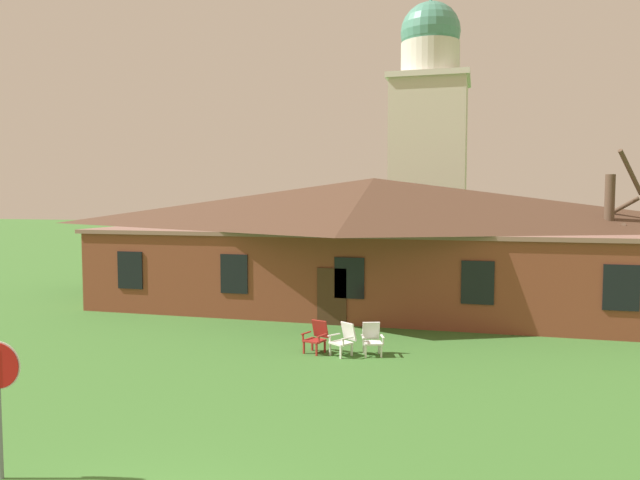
% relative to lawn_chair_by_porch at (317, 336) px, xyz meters
% --- Properties ---
extents(brick_building, '(23.36, 10.40, 5.52)m').
position_rel_lawn_chair_by_porch_xyz_m(brick_building, '(0.17, 8.88, 2.31)').
color(brick_building, brown).
rests_on(brick_building, ground).
extents(dome_tower, '(5.18, 5.18, 18.26)m').
position_rel_lawn_chair_by_porch_xyz_m(dome_tower, '(1.39, 23.15, 7.81)').
color(dome_tower, beige).
rests_on(dome_tower, ground).
extents(lawn_chair_by_porch, '(0.76, 0.81, 0.96)m').
position_rel_lawn_chair_by_porch_xyz_m(lawn_chair_by_porch, '(0.00, 0.00, 0.00)').
color(lawn_chair_by_porch, maroon).
rests_on(lawn_chair_by_porch, ground).
extents(lawn_chair_near_door, '(0.85, 0.87, 0.96)m').
position_rel_lawn_chair_by_porch_xyz_m(lawn_chair_near_door, '(0.87, -0.10, 0.00)').
color(lawn_chair_near_door, silver).
rests_on(lawn_chair_near_door, ground).
extents(lawn_chair_left_end, '(0.75, 0.81, 0.96)m').
position_rel_lawn_chair_by_porch_xyz_m(lawn_chair_left_end, '(1.66, 0.16, 0.00)').
color(lawn_chair_left_end, white).
rests_on(lawn_chair_left_end, ground).
extents(bare_tree_beside_building, '(1.83, 2.34, 6.40)m').
position_rel_lawn_chair_by_porch_xyz_m(bare_tree_beside_building, '(9.45, 7.32, 2.57)').
color(bare_tree_beside_building, brown).
rests_on(bare_tree_beside_building, ground).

